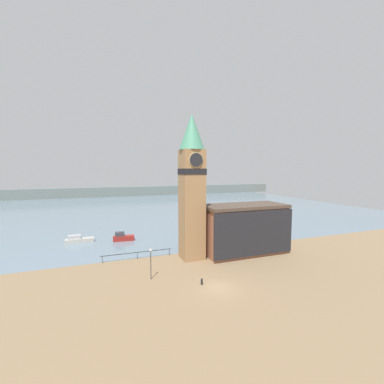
% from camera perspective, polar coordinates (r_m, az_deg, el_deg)
% --- Properties ---
extents(ground_plane, '(160.00, 160.00, 0.00)m').
position_cam_1_polar(ground_plane, '(32.79, 5.86, -20.46)').
color(ground_plane, '#846B4C').
extents(water, '(160.00, 120.00, 0.00)m').
position_cam_1_polar(water, '(102.11, -12.87, -3.08)').
color(water, slate).
rests_on(water, ground_plane).
extents(far_shoreline, '(180.00, 3.00, 5.00)m').
position_cam_1_polar(far_shoreline, '(141.36, -15.06, 0.10)').
color(far_shoreline, slate).
rests_on(far_shoreline, water).
extents(pier_railing, '(11.08, 0.08, 1.09)m').
position_cam_1_polar(pier_railing, '(42.49, -12.07, -13.11)').
color(pier_railing, '#232328').
rests_on(pier_railing, ground_plane).
extents(clock_tower, '(3.94, 3.94, 22.59)m').
position_cam_1_polar(clock_tower, '(40.02, -0.02, 2.03)').
color(clock_tower, '#9E754C').
rests_on(clock_tower, ground_plane).
extents(pier_building, '(14.24, 6.56, 8.25)m').
position_cam_1_polar(pier_building, '(44.63, 11.56, -7.98)').
color(pier_building, '#935B42').
rests_on(pier_building, ground_plane).
extents(boat_near, '(4.18, 1.80, 1.78)m').
position_cam_1_polar(boat_near, '(53.56, -15.11, -9.69)').
color(boat_near, maroon).
rests_on(boat_near, water).
extents(boat_far, '(5.18, 1.66, 1.51)m').
position_cam_1_polar(boat_far, '(55.13, -23.92, -9.65)').
color(boat_far, '#B7B2A8').
rests_on(boat_far, water).
extents(mooring_bollard_near, '(0.27, 0.27, 0.78)m').
position_cam_1_polar(mooring_bollard_near, '(33.31, 2.19, -19.21)').
color(mooring_bollard_near, black).
rests_on(mooring_bollard_near, ground_plane).
extents(lamp_post, '(0.32, 0.32, 3.99)m').
position_cam_1_polar(lamp_post, '(34.30, -9.15, -14.30)').
color(lamp_post, '#2D2D33').
rests_on(lamp_post, ground_plane).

